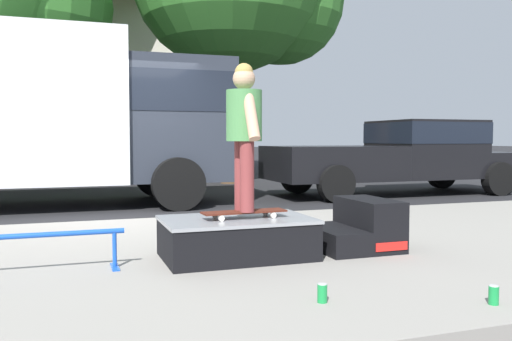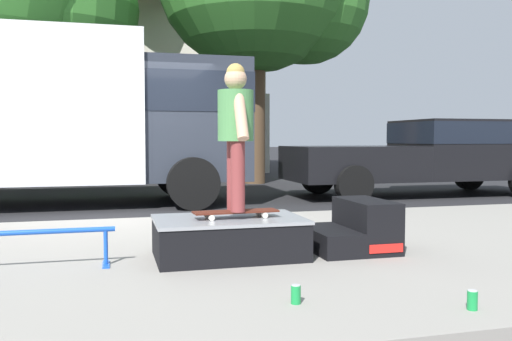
% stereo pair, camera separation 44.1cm
% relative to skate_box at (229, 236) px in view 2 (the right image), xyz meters
% --- Properties ---
extents(ground_plane, '(140.00, 140.00, 0.00)m').
position_rel_skate_box_xyz_m(ground_plane, '(-0.57, 3.27, -0.32)').
color(ground_plane, black).
extents(sidewalk_slab, '(50.00, 5.00, 0.12)m').
position_rel_skate_box_xyz_m(sidewalk_slab, '(-0.57, 0.27, -0.26)').
color(sidewalk_slab, gray).
rests_on(sidewalk_slab, ground).
extents(skate_box, '(1.35, 0.86, 0.37)m').
position_rel_skate_box_xyz_m(skate_box, '(0.00, 0.00, 0.00)').
color(skate_box, black).
rests_on(skate_box, sidewalk_slab).
extents(kicker_ramp, '(0.77, 0.82, 0.49)m').
position_rel_skate_box_xyz_m(kicker_ramp, '(1.26, -0.00, 0.01)').
color(kicker_ramp, black).
rests_on(kicker_ramp, sidewalk_slab).
extents(grind_rail, '(1.32, 0.28, 0.34)m').
position_rel_skate_box_xyz_m(grind_rail, '(-1.67, -0.03, 0.05)').
color(grind_rail, blue).
rests_on(grind_rail, sidewalk_slab).
extents(skateboard, '(0.79, 0.24, 0.07)m').
position_rel_skate_box_xyz_m(skateboard, '(0.06, -0.04, 0.23)').
color(skateboard, '#4C1E14').
rests_on(skateboard, skate_box).
extents(skater_kid, '(0.32, 0.68, 1.33)m').
position_rel_skate_box_xyz_m(skater_kid, '(0.06, -0.04, 1.02)').
color(skater_kid, brown).
rests_on(skater_kid, skateboard).
extents(soda_can, '(0.07, 0.07, 0.13)m').
position_rel_skate_box_xyz_m(soda_can, '(1.18, -1.90, -0.13)').
color(soda_can, '#198C3F').
rests_on(soda_can, sidewalk_slab).
extents(soda_can_b, '(0.07, 0.07, 0.13)m').
position_rel_skate_box_xyz_m(soda_can_b, '(0.13, -1.49, -0.13)').
color(soda_can_b, '#198C3F').
rests_on(soda_can_b, sidewalk_slab).
extents(box_truck, '(6.91, 2.63, 3.05)m').
position_rel_skate_box_xyz_m(box_truck, '(-2.02, 5.47, 1.38)').
color(box_truck, silver).
rests_on(box_truck, ground).
extents(pickup_truck_black, '(5.70, 2.09, 1.61)m').
position_rel_skate_box_xyz_m(pickup_truck_black, '(5.47, 5.36, 0.58)').
color(pickup_truck_black, black).
rests_on(pickup_truck_black, ground).
extents(house_behind, '(9.54, 8.23, 8.40)m').
position_rel_skate_box_xyz_m(house_behind, '(-0.14, 17.62, 3.92)').
color(house_behind, beige).
rests_on(house_behind, ground).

